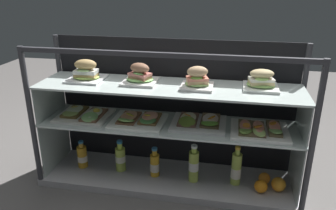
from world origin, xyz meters
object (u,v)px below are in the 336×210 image
Objects in this scene: open_sandwich_tray_near_left_corner at (84,114)px; juice_bottle_back_left at (120,158)px; orange_fruit_beside_bottles at (264,178)px; plated_roll_sandwich_right_of_center at (140,76)px; juice_bottle_front_middle at (155,165)px; orange_fruit_near_left_post at (279,184)px; orange_fruit_rolled_forward at (261,186)px; open_sandwich_tray_left_of_center at (199,122)px; juice_bottle_front_second at (194,165)px; juice_bottle_front_right_end at (236,169)px; juice_bottle_back_right at (83,156)px; open_sandwich_tray_mid_left at (139,120)px; plated_roll_sandwich_near_right_corner at (197,79)px; open_sandwich_tray_far_right at (260,130)px; plated_roll_sandwich_mid_left at (86,72)px; plated_roll_sandwich_near_left_corner at (261,81)px.

open_sandwich_tray_near_left_corner reaches higher than juice_bottle_back_left.
plated_roll_sandwich_right_of_center is at bearing 179.97° from orange_fruit_beside_bottles.
orange_fruit_beside_bottles is (1.12, 0.03, -0.34)m from open_sandwich_tray_near_left_corner.
plated_roll_sandwich_right_of_center is 0.57m from juice_bottle_front_middle.
orange_fruit_near_left_post is 0.11m from orange_fruit_rolled_forward.
open_sandwich_tray_left_of_center is 0.28m from juice_bottle_front_second.
plated_roll_sandwich_right_of_center reaches higher than juice_bottle_front_right_end.
juice_bottle_back_right is (-0.75, -0.01, -0.31)m from open_sandwich_tray_left_of_center.
open_sandwich_tray_left_of_center reaches higher than juice_bottle_front_middle.
open_sandwich_tray_mid_left reaches higher than orange_fruit_near_left_post.
juice_bottle_front_second is 2.87× the size of orange_fruit_near_left_post.
open_sandwich_tray_left_of_center is at bearing 167.93° from orange_fruit_rolled_forward.
orange_fruit_rolled_forward is at bearing -3.65° from juice_bottle_back_right.
plated_roll_sandwich_near_right_corner is 0.72× the size of juice_bottle_front_right_end.
plated_roll_sandwich_near_right_corner reaches higher than orange_fruit_near_left_post.
plated_roll_sandwich_right_of_center reaches higher than juice_bottle_back_left.
juice_bottle_front_right_end reaches higher than orange_fruit_beside_bottles.
open_sandwich_tray_far_right is at bearing -4.77° from plated_roll_sandwich_right_of_center.
open_sandwich_tray_far_right is 0.35m from orange_fruit_rolled_forward.
plated_roll_sandwich_right_of_center is 1.10× the size of plated_roll_sandwich_near_right_corner.
orange_fruit_near_left_post is at bearing -1.03° from open_sandwich_tray_far_right.
open_sandwich_tray_near_left_corner is 1.27× the size of juice_bottle_front_right_end.
plated_roll_sandwich_mid_left reaches higher than juice_bottle_back_right.
plated_roll_sandwich_mid_left is 2.75× the size of orange_fruit_rolled_forward.
juice_bottle_front_right_end is (0.23, -0.02, -0.28)m from open_sandwich_tray_left_of_center.
plated_roll_sandwich_right_of_center is 0.44m from open_sandwich_tray_left_of_center.
orange_fruit_beside_bottles is 0.10m from orange_fruit_near_left_post.
open_sandwich_tray_mid_left and open_sandwich_tray_left_of_center have the same top height.
plated_roll_sandwich_mid_left is 0.42m from open_sandwich_tray_mid_left.
plated_roll_sandwich_right_of_center reaches higher than open_sandwich_tray_far_right.
open_sandwich_tray_far_right is 1.51× the size of juice_bottle_back_left.
open_sandwich_tray_mid_left is (-0.00, -0.05, -0.26)m from plated_roll_sandwich_right_of_center.
open_sandwich_tray_left_of_center is 0.53m from orange_fruit_beside_bottles.
plated_roll_sandwich_near_right_corner reaches higher than juice_bottle_front_right_end.
juice_bottle_front_right_end reaches higher than orange_fruit_rolled_forward.
plated_roll_sandwich_near_right_corner is 0.78m from orange_fruit_near_left_post.
juice_bottle_front_second is 3.45× the size of orange_fruit_beside_bottles.
plated_roll_sandwich_mid_left reaches higher than orange_fruit_rolled_forward.
open_sandwich_tray_far_right reaches higher than orange_fruit_rolled_forward.
open_sandwich_tray_far_right is at bearing -3.05° from plated_roll_sandwich_mid_left.
plated_roll_sandwich_near_left_corner is 2.70× the size of orange_fruit_beside_bottles.
juice_bottle_back_left is at bearing 168.00° from open_sandwich_tray_mid_left.
open_sandwich_tray_near_left_corner reaches higher than orange_fruit_beside_bottles.
juice_bottle_front_right_end reaches higher than juice_bottle_back_left.
plated_roll_sandwich_near_right_corner is 2.13× the size of orange_fruit_near_left_post.
orange_fruit_near_left_post is (0.50, -0.04, -0.60)m from plated_roll_sandwich_near_right_corner.
juice_bottle_front_second is (0.33, -0.05, -0.53)m from plated_roll_sandwich_right_of_center.
open_sandwich_tray_left_of_center is (0.71, 0.02, 0.00)m from open_sandwich_tray_near_left_corner.
plated_roll_sandwich_near_left_corner is 0.42m from open_sandwich_tray_left_of_center.
open_sandwich_tray_far_right is (0.34, -0.04, 0.00)m from open_sandwich_tray_left_of_center.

